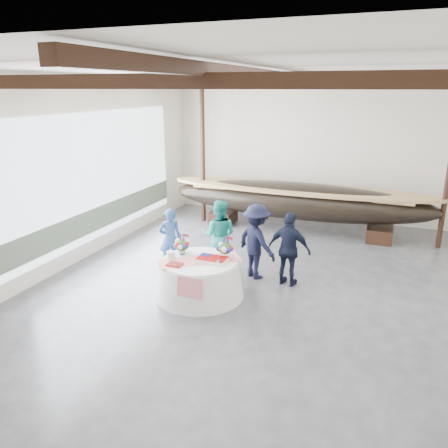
% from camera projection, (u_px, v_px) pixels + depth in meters
% --- Properties ---
extents(floor, '(10.00, 12.00, 0.01)m').
position_uv_depth(floor, '(272.00, 292.00, 9.30)').
color(floor, '#3D3D42').
rests_on(floor, ground).
extents(wall_back, '(10.00, 0.02, 4.50)m').
position_uv_depth(wall_back, '(324.00, 150.00, 13.96)').
color(wall_back, silver).
rests_on(wall_back, ground).
extents(wall_front, '(10.00, 0.02, 4.50)m').
position_uv_depth(wall_front, '(70.00, 355.00, 3.30)').
color(wall_front, silver).
rests_on(wall_front, ground).
extents(wall_left, '(0.02, 12.00, 4.50)m').
position_uv_depth(wall_left, '(71.00, 172.00, 10.37)').
color(wall_left, silver).
rests_on(wall_left, ground).
extents(ceiling, '(10.00, 12.00, 0.01)m').
position_uv_depth(ceiling, '(280.00, 69.00, 7.96)').
color(ceiling, white).
rests_on(ceiling, wall_back).
extents(pavilion_structure, '(9.80, 11.76, 4.50)m').
position_uv_depth(pavilion_structure, '(288.00, 97.00, 8.78)').
color(pavilion_structure, black).
rests_on(pavilion_structure, ground).
extents(open_bay, '(0.03, 7.00, 3.20)m').
position_uv_depth(open_bay, '(100.00, 182.00, 11.36)').
color(open_bay, silver).
rests_on(open_bay, ground).
extents(longboat_display, '(7.98, 1.60, 1.50)m').
position_uv_depth(longboat_display, '(298.00, 200.00, 13.01)').
color(longboat_display, black).
rests_on(longboat_display, ground).
extents(banquet_table, '(1.85, 1.85, 0.79)m').
position_uv_depth(banquet_table, '(200.00, 278.00, 9.07)').
color(banquet_table, white).
rests_on(banquet_table, ground).
extents(tabletop_items, '(1.70, 1.45, 0.40)m').
position_uv_depth(tabletop_items, '(201.00, 250.00, 9.07)').
color(tabletop_items, red).
rests_on(tabletop_items, banquet_table).
extents(guest_woman_blue, '(0.64, 0.61, 1.48)m').
position_uv_depth(guest_woman_blue, '(170.00, 239.00, 10.39)').
color(guest_woman_blue, navy).
rests_on(guest_woman_blue, ground).
extents(guest_woman_teal, '(0.93, 0.77, 1.71)m').
position_uv_depth(guest_woman_teal, '(219.00, 235.00, 10.25)').
color(guest_woman_teal, teal).
rests_on(guest_woman_teal, ground).
extents(guest_man_left, '(1.28, 1.13, 1.73)m').
position_uv_depth(guest_man_left, '(256.00, 241.00, 9.83)').
color(guest_man_left, black).
rests_on(guest_man_left, ground).
extents(guest_man_right, '(1.03, 0.56, 1.66)m').
position_uv_depth(guest_man_right, '(289.00, 249.00, 9.44)').
color(guest_man_right, black).
rests_on(guest_man_right, ground).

